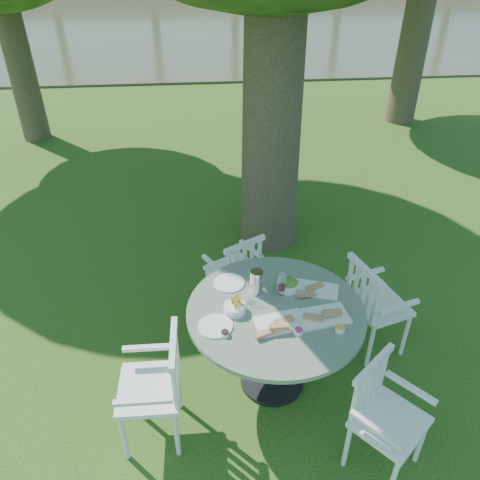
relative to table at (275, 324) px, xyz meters
name	(u,v)px	position (x,y,z in m)	size (l,w,h in m)	color
ground	(242,319)	(-0.19, 0.82, -0.69)	(140.00, 140.00, 0.00)	#1A390C
table	(275,324)	(0.00, 0.00, 0.00)	(1.42, 1.42, 0.85)	black
chair_ne	(371,301)	(0.93, 0.33, -0.12)	(0.58, 0.61, 0.98)	white
chair_nw	(238,269)	(-0.21, 0.97, -0.16)	(0.61, 0.60, 0.91)	white
chair_sw	(161,381)	(-0.91, -0.40, -0.12)	(0.47, 0.50, 0.98)	white
chair_se	(380,408)	(0.63, -0.76, -0.15)	(0.64, 0.64, 0.93)	white
tableware	(270,299)	(-0.03, 0.08, 0.20)	(1.20, 0.81, 0.21)	white
river	(197,10)	(-0.19, 23.82, -0.69)	(100.00, 28.00, 0.12)	#373A22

